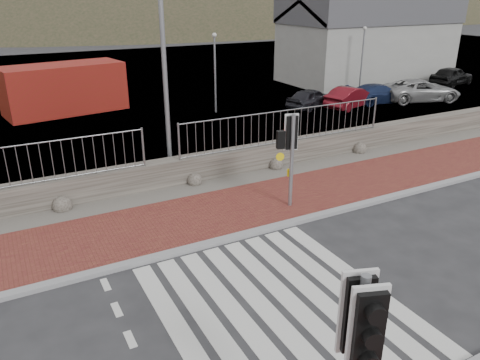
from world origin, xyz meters
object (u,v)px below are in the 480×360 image
traffic_signal_near (359,337)px  car_b (351,97)px  streetlight (167,26)px  car_e (452,76)px  car_a (311,98)px  traffic_signal_far (291,141)px  car_c (379,94)px  shipping_container (64,89)px  car_d (421,90)px

traffic_signal_near → car_b: (14.26, 16.72, -1.65)m
car_b → streetlight: bearing=96.6°
car_e → car_b: bearing=88.3°
car_a → car_e: (12.60, 1.04, 0.10)m
traffic_signal_near → traffic_signal_far: bearing=81.1°
car_b → car_e: 10.74m
car_c → car_e: bearing=-71.7°
car_b → shipping_container: bearing=49.5°
shipping_container → car_b: (14.25, -6.37, -0.68)m
car_c → traffic_signal_far: bearing=133.2°
shipping_container → car_b: shipping_container is taller
streetlight → car_d: streetlight is taller
streetlight → car_c: (14.60, 5.40, -4.50)m
car_b → traffic_signal_near: bearing=123.1°
traffic_signal_near → streetlight: (1.84, 11.45, 2.83)m
car_d → car_b: bearing=98.7°
traffic_signal_near → shipping_container: size_ratio=0.51×
car_a → car_c: size_ratio=0.85×
traffic_signal_far → shipping_container: size_ratio=0.47×
traffic_signal_near → shipping_container: 23.11m
traffic_signal_near → car_c: size_ratio=0.81×
traffic_signal_far → streetlight: bearing=-49.0°
traffic_signal_far → car_c: size_ratio=0.75×
car_a → car_b: size_ratio=0.91×
streetlight → shipping_container: (-1.83, 11.64, -3.79)m
traffic_signal_far → car_a: bearing=-114.9°
traffic_signal_near → shipping_container: traffic_signal_near is taller
car_a → streetlight: bearing=104.7°
streetlight → car_b: (12.42, 5.27, -4.47)m
streetlight → car_a: streetlight is taller
car_d → streetlight: bearing=121.4°
shipping_container → traffic_signal_far: bearing=-85.6°
car_a → car_c: bearing=-117.0°
traffic_signal_far → car_c: bearing=-128.9°
traffic_signal_far → car_e: (20.88, 11.34, -1.43)m
traffic_signal_far → car_b: 14.02m
car_c → traffic_signal_near: bearing=141.7°
shipping_container → car_c: size_ratio=1.58×
traffic_signal_far → car_d: traffic_signal_far is taller
traffic_signal_near → car_a: (12.22, 17.65, -1.68)m
streetlight → car_a: size_ratio=2.77×
car_a → traffic_signal_near: bearing=129.1°
traffic_signal_near → car_e: traffic_signal_near is taller
traffic_signal_near → car_d: traffic_signal_near is taller
shipping_container → car_d: shipping_container is taller
traffic_signal_far → car_d: size_ratio=0.62×
traffic_signal_near → car_d: bearing=59.6°
traffic_signal_near → car_a: bearing=74.6°
traffic_signal_near → car_c: 23.60m
car_d → car_c: bearing=89.9°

